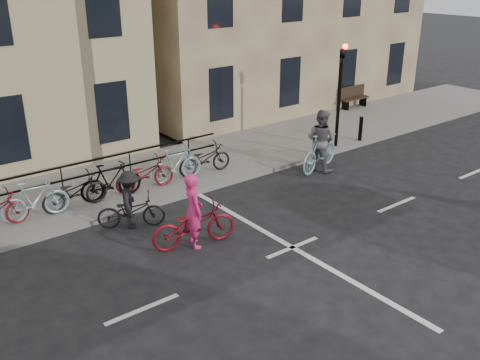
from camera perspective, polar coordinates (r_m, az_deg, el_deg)
ground at (r=12.89m, az=5.60°, el=-7.19°), size 120.00×120.00×0.00m
sidewalk at (r=15.85m, az=-20.68°, el=-2.49°), size 46.00×4.00×0.15m
traffic_light at (r=19.13m, az=10.65°, el=10.16°), size 0.18×0.30×3.90m
bollard_east at (r=18.69m, az=7.98°, el=4.16°), size 0.14×0.14×0.90m
bollard_west at (r=20.41m, az=12.74°, el=5.36°), size 0.14×0.14×0.90m
bench at (r=25.23m, az=12.01°, el=8.75°), size 1.60×0.41×0.97m
parked_bikes at (r=14.97m, az=-17.29°, el=-1.09°), size 10.40×1.23×1.05m
cyclist_pink at (r=12.69m, az=-4.96°, el=-4.40°), size 2.18×1.17×1.84m
cyclist_grey at (r=17.48m, az=8.55°, el=3.61°), size 2.17×1.15×2.02m
cyclist_dark at (r=13.82m, az=-11.58°, el=-2.69°), size 1.78×1.34×1.52m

